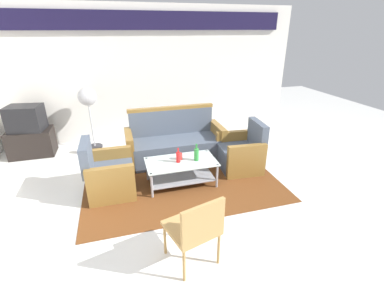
# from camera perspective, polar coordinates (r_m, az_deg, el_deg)

# --- Properties ---
(ground_plane) EXTENTS (14.00, 14.00, 0.00)m
(ground_plane) POSITION_cam_1_polar(r_m,az_deg,el_deg) (3.89, -0.35, -13.47)
(ground_plane) COLOR white
(wall_back) EXTENTS (6.52, 0.19, 2.80)m
(wall_back) POSITION_cam_1_polar(r_m,az_deg,el_deg) (6.17, -8.35, 15.15)
(wall_back) COLOR silver
(wall_back) RESTS_ON ground
(rug) EXTENTS (3.08, 2.29, 0.01)m
(rug) POSITION_cam_1_polar(r_m,az_deg,el_deg) (4.58, -2.46, -7.18)
(rug) COLOR brown
(rug) RESTS_ON ground
(couch) EXTENTS (1.80, 0.74, 0.96)m
(couch) POSITION_cam_1_polar(r_m,az_deg,el_deg) (5.11, -3.64, 0.08)
(couch) COLOR #4C5666
(couch) RESTS_ON rug
(armchair_left) EXTENTS (0.70, 0.76, 0.85)m
(armchair_left) POSITION_cam_1_polar(r_m,az_deg,el_deg) (4.28, -17.16, -6.36)
(armchair_left) COLOR #4C5666
(armchair_left) RESTS_ON rug
(armchair_right) EXTENTS (0.75, 0.81, 0.85)m
(armchair_right) POSITION_cam_1_polar(r_m,az_deg,el_deg) (4.85, 10.37, -1.98)
(armchair_right) COLOR #4C5666
(armchair_right) RESTS_ON rug
(coffee_table) EXTENTS (1.10, 0.60, 0.40)m
(coffee_table) POSITION_cam_1_polar(r_m,az_deg,el_deg) (4.30, -2.29, -5.31)
(coffee_table) COLOR silver
(coffee_table) RESTS_ON rug
(bottle_green) EXTENTS (0.07, 0.07, 0.28)m
(bottle_green) POSITION_cam_1_polar(r_m,az_deg,el_deg) (4.22, 0.93, -2.16)
(bottle_green) COLOR #2D8C38
(bottle_green) RESTS_ON coffee_table
(bottle_red) EXTENTS (0.07, 0.07, 0.24)m
(bottle_red) POSITION_cam_1_polar(r_m,az_deg,el_deg) (4.17, -2.93, -2.73)
(bottle_red) COLOR red
(bottle_red) RESTS_ON coffee_table
(cup) EXTENTS (0.08, 0.08, 0.10)m
(cup) POSITION_cam_1_polar(r_m,az_deg,el_deg) (4.28, -2.59, -2.62)
(cup) COLOR red
(cup) RESTS_ON coffee_table
(tv_stand) EXTENTS (0.80, 0.50, 0.52)m
(tv_stand) POSITION_cam_1_polar(r_m,az_deg,el_deg) (6.16, -30.77, 0.27)
(tv_stand) COLOR black
(tv_stand) RESTS_ON ground
(television) EXTENTS (0.66, 0.53, 0.48)m
(television) POSITION_cam_1_polar(r_m,az_deg,el_deg) (6.01, -31.73, 4.66)
(television) COLOR black
(television) RESTS_ON tv_stand
(pedestal_fan) EXTENTS (0.36, 0.36, 1.27)m
(pedestal_fan) POSITION_cam_1_polar(r_m,az_deg,el_deg) (5.78, -21.18, 8.60)
(pedestal_fan) COLOR #2D2D33
(pedestal_fan) RESTS_ON ground
(wicker_chair) EXTENTS (0.59, 0.59, 0.84)m
(wicker_chair) POSITION_cam_1_polar(r_m,az_deg,el_deg) (2.83, 0.83, -17.11)
(wicker_chair) COLOR #AD844C
(wicker_chair) RESTS_ON ground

